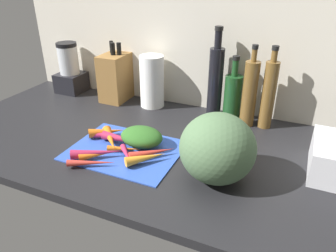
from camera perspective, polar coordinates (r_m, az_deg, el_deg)
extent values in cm
cube|color=black|center=(120.79, -2.39, -3.21)|extent=(170.00, 80.00, 3.00)
cube|color=beige|center=(142.97, 4.34, 15.13)|extent=(170.00, 3.00, 60.00)
cube|color=#2D51B7|center=(114.39, -7.62, -4.22)|extent=(38.21, 29.76, 0.80)
cone|color=#B2264C|center=(110.27, -12.60, -4.69)|extent=(16.13, 11.91, 3.39)
cone|color=orange|center=(110.05, -12.77, -5.06)|extent=(9.84, 9.28, 2.47)
cone|color=#B2264C|center=(116.66, -7.80, -2.38)|extent=(17.68, 3.92, 3.36)
cone|color=red|center=(115.91, -4.86, -2.41)|extent=(12.62, 11.99, 3.40)
cone|color=red|center=(106.51, -13.54, -6.38)|extent=(14.86, 8.63, 2.30)
cone|color=orange|center=(117.72, -10.22, -2.27)|extent=(13.02, 13.47, 3.45)
cone|color=orange|center=(105.32, -3.98, -5.68)|extent=(11.92, 12.22, 3.35)
cone|color=orange|center=(122.77, -10.90, -1.01)|extent=(12.63, 10.68, 3.55)
cone|color=#B2264C|center=(108.83, -7.41, -5.02)|extent=(8.93, 9.23, 2.27)
cone|color=#B2264C|center=(121.30, -10.88, -1.64)|extent=(10.63, 5.24, 2.54)
cone|color=red|center=(108.31, -2.83, -4.74)|extent=(13.69, 12.93, 3.01)
cone|color=orange|center=(112.31, -7.85, -4.03)|extent=(11.68, 5.76, 2.01)
ellipsoid|color=#2D6023|center=(114.37, -4.72, -1.92)|extent=(15.57, 11.97, 6.59)
ellipsoid|color=#4C6B47|center=(95.41, 8.80, -3.94)|extent=(22.74, 22.57, 21.34)
cube|color=olive|center=(155.80, -9.17, 8.61)|extent=(11.05, 17.15, 21.97)
cylinder|color=black|center=(154.89, -10.03, 13.73)|extent=(1.79, 1.79, 5.50)
cylinder|color=black|center=(151.01, -9.83, 13.40)|extent=(2.18, 2.18, 5.50)
cylinder|color=black|center=(150.65, -8.73, 13.45)|extent=(2.08, 2.08, 5.50)
cube|color=black|center=(172.78, -16.81, 7.46)|extent=(12.98, 12.98, 9.53)
cylinder|color=silver|center=(169.48, -17.33, 11.15)|extent=(9.73, 9.73, 13.70)
cylinder|color=black|center=(167.69, -17.70, 13.69)|extent=(9.93, 9.93, 1.80)
cylinder|color=white|center=(145.65, -2.88, 7.93)|extent=(10.83, 10.83, 23.45)
cylinder|color=black|center=(136.34, 8.42, 7.57)|extent=(6.11, 6.11, 29.07)
cylinder|color=black|center=(131.55, 8.96, 14.99)|extent=(2.93, 2.93, 6.96)
cylinder|color=black|center=(130.75, 9.10, 16.82)|extent=(3.37, 3.37, 1.60)
cylinder|color=#19421E|center=(137.05, 11.41, 5.06)|extent=(7.25, 7.25, 18.49)
cylinder|color=#19421E|center=(132.99, 11.91, 10.08)|extent=(2.60, 2.60, 6.62)
cylinder|color=black|center=(131.89, 12.08, 11.78)|extent=(2.99, 2.99, 1.60)
cylinder|color=brown|center=(130.52, 14.32, 5.47)|extent=(5.79, 5.79, 26.35)
cylinder|color=brown|center=(125.88, 15.13, 12.06)|extent=(2.03, 2.03, 4.75)
cylinder|color=black|center=(125.15, 15.31, 13.46)|extent=(2.33, 2.33, 1.60)
cylinder|color=brown|center=(130.68, 17.45, 5.18)|extent=(5.27, 5.27, 26.77)
cylinder|color=brown|center=(126.07, 18.43, 11.75)|extent=(2.27, 2.27, 4.35)
cylinder|color=black|center=(125.39, 18.63, 13.06)|extent=(2.61, 2.61, 1.60)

